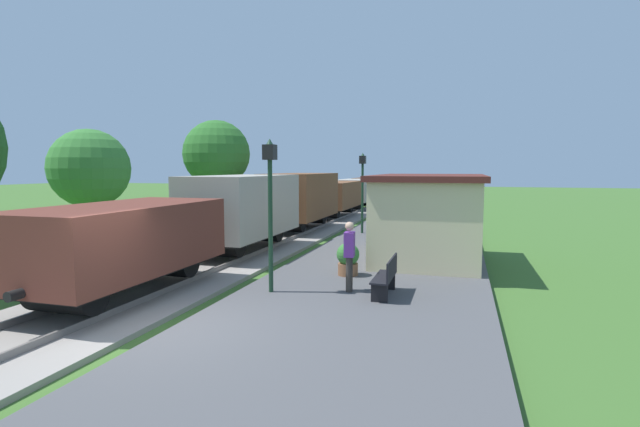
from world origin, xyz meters
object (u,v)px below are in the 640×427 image
object	(u,v)px
person_waiting	(349,253)
lamp_post_far	(363,178)
station_hut	(429,216)
tree_field_left	(217,154)
lamp_post_near	(270,187)
bench_near_hut	(387,276)
potted_planter	(348,259)
freight_train	(316,199)
tree_trackside_far	(90,169)

from	to	relation	value
person_waiting	lamp_post_far	bearing A→B (deg)	-86.47
station_hut	tree_field_left	distance (m)	11.59
lamp_post_far	station_hut	bearing A→B (deg)	-57.87
station_hut	lamp_post_near	size ratio (longest dim) A/B	1.57
bench_near_hut	potted_planter	world-z (taller)	potted_planter
bench_near_hut	person_waiting	distance (m)	1.06
station_hut	person_waiting	distance (m)	5.30
person_waiting	potted_planter	size ratio (longest dim) A/B	1.87
person_waiting	tree_field_left	size ratio (longest dim) A/B	0.31
freight_train	lamp_post_near	xyz separation A→B (m)	(3.43, -14.91, 1.30)
tree_trackside_far	bench_near_hut	bearing A→B (deg)	-20.59
potted_planter	lamp_post_near	bearing A→B (deg)	-120.89
station_hut	tree_trackside_far	size ratio (longest dim) A/B	1.20
station_hut	person_waiting	size ratio (longest dim) A/B	3.39
bench_near_hut	tree_trackside_far	size ratio (longest dim) A/B	0.31
bench_near_hut	tree_trackside_far	xyz separation A→B (m)	(-12.75, 4.79, 2.51)
station_hut	bench_near_hut	size ratio (longest dim) A/B	3.87
station_hut	bench_near_hut	xyz separation A→B (m)	(-0.62, -5.21, -0.93)
freight_train	person_waiting	xyz separation A→B (m)	(5.24, -14.30, -0.32)
bench_near_hut	tree_field_left	size ratio (longest dim) A/B	0.27
potted_planter	tree_field_left	bearing A→B (deg)	136.63
lamp_post_near	tree_field_left	world-z (taller)	tree_field_left
person_waiting	lamp_post_near	xyz separation A→B (m)	(-1.81, -0.61, 1.62)
freight_train	potted_planter	world-z (taller)	freight_train
bench_near_hut	lamp_post_near	xyz separation A→B (m)	(-2.75, -0.45, 2.08)
station_hut	lamp_post_near	bearing A→B (deg)	-120.78
lamp_post_near	lamp_post_far	xyz separation A→B (m)	(0.00, 11.02, 0.00)
bench_near_hut	tree_field_left	distance (m)	14.21
person_waiting	lamp_post_far	world-z (taller)	lamp_post_far
freight_train	tree_field_left	bearing A→B (deg)	-127.64
potted_planter	bench_near_hut	bearing A→B (deg)	-53.42
tree_trackside_far	tree_field_left	distance (m)	5.86
potted_planter	tree_trackside_far	size ratio (longest dim) A/B	0.19
person_waiting	potted_planter	bearing A→B (deg)	-82.00
bench_near_hut	lamp_post_far	size ratio (longest dim) A/B	0.41
bench_near_hut	potted_planter	size ratio (longest dim) A/B	1.64
bench_near_hut	lamp_post_far	bearing A→B (deg)	104.60
station_hut	potted_planter	world-z (taller)	station_hut
freight_train	potted_planter	bearing A→B (deg)	-69.13
station_hut	lamp_post_near	distance (m)	6.68
station_hut	tree_field_left	world-z (taller)	tree_field_left
station_hut	potted_planter	distance (m)	4.01
station_hut	lamp_post_far	distance (m)	6.44
lamp_post_near	tree_trackside_far	bearing A→B (deg)	152.34
lamp_post_near	tree_trackside_far	xyz separation A→B (m)	(-10.00, 5.24, 0.43)
lamp_post_far	tree_field_left	xyz separation A→B (m)	(-7.03, -0.78, 1.13)
freight_train	potted_planter	size ratio (longest dim) A/B	42.79
tree_field_left	tree_trackside_far	bearing A→B (deg)	-120.67
freight_train	person_waiting	world-z (taller)	freight_train
freight_train	tree_field_left	world-z (taller)	tree_field_left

